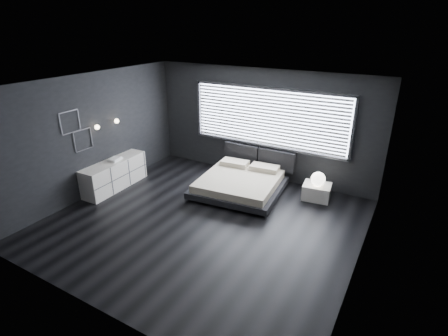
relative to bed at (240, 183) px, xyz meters
The scene contains 12 objects.
room 1.97m from the bed, 90.51° to the right, with size 6.04×6.00×2.80m.
window 1.77m from the bed, 80.48° to the left, with size 4.14×0.09×1.52m.
headboard 1.10m from the bed, 89.79° to the left, with size 1.96×0.16×0.52m.
sconce_near 3.55m from the bed, 152.05° to the right, with size 0.18×0.11×0.11m.
sconce_far 3.34m from the bed, 162.08° to the right, with size 0.18×0.11×0.11m.
wall_art_upper 4.01m from the bed, 144.44° to the right, with size 0.01×0.48×0.48m.
wall_art_lower 3.72m from the bed, 147.74° to the right, with size 0.01×0.48×0.48m.
bed is the anchor object (origin of this frame).
nightstand 1.81m from the bed, 19.17° to the left, with size 0.62×0.51×0.36m, color white.
orb_lamp 1.83m from the bed, 17.59° to the left, with size 0.33×0.33×0.33m, color white.
dresser 3.08m from the bed, 154.98° to the right, with size 0.56×1.79×0.71m.
book_stack 3.08m from the bed, 155.69° to the right, with size 0.28×0.35×0.07m.
Camera 1 is at (3.46, -5.18, 3.85)m, focal length 28.00 mm.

